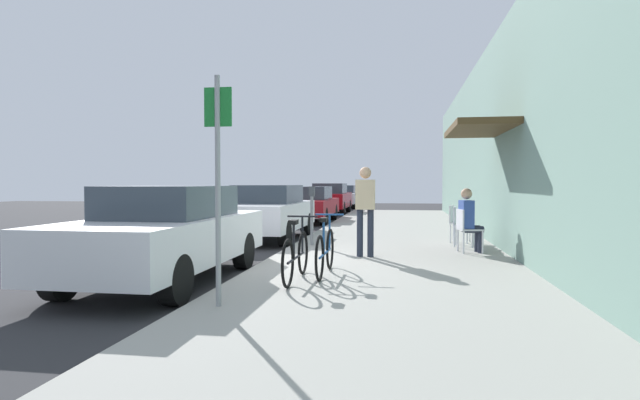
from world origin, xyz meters
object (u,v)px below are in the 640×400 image
(seated_patron_0, at_px, (469,218))
(bicycle_0, at_px, (296,256))
(parked_car_3, at_px, (330,198))
(bicycle_1, at_px, (325,251))
(parked_car_4, at_px, (343,196))
(parking_meter, at_px, (312,211))
(parked_car_0, at_px, (167,233))
(cafe_chair_1, at_px, (460,223))
(cafe_chair_2, at_px, (457,221))
(pedestrian_standing, at_px, (365,204))
(cafe_chair_0, at_px, (466,227))
(street_sign, at_px, (218,172))
(parked_car_2, at_px, (309,204))
(parked_car_1, at_px, (268,211))

(seated_patron_0, bearing_deg, bicycle_0, -129.40)
(parked_car_3, distance_m, bicycle_1, 17.64)
(parked_car_4, bearing_deg, parking_meter, -85.46)
(parked_car_0, height_order, bicycle_1, parked_car_0)
(cafe_chair_1, bearing_deg, parked_car_3, 109.63)
(bicycle_1, relative_size, seated_patron_0, 1.33)
(parked_car_4, xyz_separation_m, cafe_chair_2, (4.83, -18.50, -0.10))
(parked_car_3, distance_m, pedestrian_standing, 15.76)
(parking_meter, height_order, cafe_chair_0, parking_meter)
(cafe_chair_0, bearing_deg, parking_meter, 167.58)
(parked_car_0, height_order, street_sign, street_sign)
(parked_car_2, distance_m, seated_patron_0, 10.09)
(parked_car_4, bearing_deg, bicycle_1, -84.08)
(parked_car_4, xyz_separation_m, pedestrian_standing, (2.87, -21.18, 0.40))
(pedestrian_standing, bearing_deg, bicycle_1, -103.26)
(parking_meter, relative_size, cafe_chair_0, 1.52)
(bicycle_0, relative_size, bicycle_1, 1.00)
(bicycle_0, relative_size, cafe_chair_0, 1.97)
(parked_car_4, xyz_separation_m, street_sign, (1.50, -25.29, 0.92))
(seated_patron_0, height_order, cafe_chair_1, seated_patron_0)
(parked_car_0, xyz_separation_m, cafe_chair_0, (4.83, 3.24, -0.13))
(street_sign, relative_size, cafe_chair_0, 2.99)
(parked_car_4, bearing_deg, cafe_chair_1, -75.91)
(parked_car_3, xyz_separation_m, street_sign, (1.50, -19.59, 0.87))
(street_sign, relative_size, cafe_chair_2, 2.99)
(street_sign, height_order, cafe_chair_1, street_sign)
(bicycle_0, bearing_deg, parked_car_2, 99.53)
(bicycle_1, height_order, seated_patron_0, seated_patron_0)
(street_sign, bearing_deg, pedestrian_standing, 71.55)
(cafe_chair_2, bearing_deg, parked_car_2, 124.31)
(parking_meter, bearing_deg, parked_car_1, 128.65)
(cafe_chair_1, bearing_deg, bicycle_0, -121.88)
(cafe_chair_1, xyz_separation_m, pedestrian_standing, (-1.96, -1.94, 0.50))
(parked_car_1, bearing_deg, parked_car_4, 90.00)
(parking_meter, height_order, cafe_chair_1, parking_meter)
(street_sign, bearing_deg, bicycle_1, 66.98)
(seated_patron_0, bearing_deg, parking_meter, 167.98)
(cafe_chair_2, relative_size, pedestrian_standing, 0.51)
(cafe_chair_1, height_order, cafe_chair_2, same)
(parked_car_2, bearing_deg, parked_car_4, 90.00)
(cafe_chair_0, bearing_deg, parked_car_4, 103.41)
(parked_car_1, xyz_separation_m, parked_car_2, (0.00, 6.18, -0.04))
(parked_car_0, bearing_deg, parked_car_3, 90.00)
(bicycle_0, relative_size, seated_patron_0, 1.33)
(parked_car_2, distance_m, parking_meter, 8.27)
(parked_car_4, distance_m, street_sign, 25.35)
(bicycle_1, relative_size, cafe_chair_0, 1.97)
(parked_car_4, bearing_deg, parked_car_1, -90.00)
(bicycle_1, xyz_separation_m, cafe_chair_1, (2.43, 3.92, 0.14))
(cafe_chair_1, bearing_deg, parked_car_1, 161.25)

